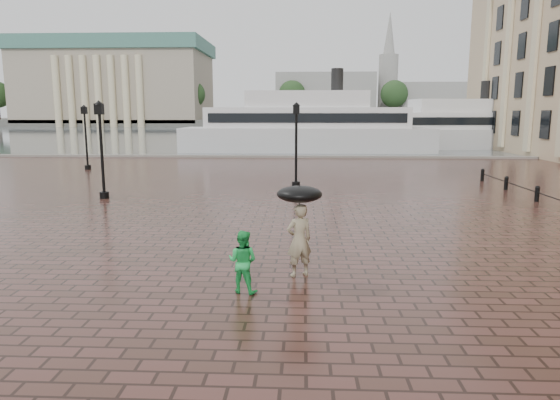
{
  "coord_description": "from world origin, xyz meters",
  "views": [
    {
      "loc": [
        3.37,
        -12.83,
        3.97
      ],
      "look_at": [
        2.69,
        1.87,
        1.4
      ],
      "focal_mm": 32.0,
      "sensor_mm": 36.0,
      "label": 1
    }
  ],
  "objects_px": {
    "ferry_near": "(307,127)",
    "ferry_far": "(460,128)",
    "street_lamps": "(156,142)",
    "adult_pedestrian": "(299,240)",
    "child_pedestrian": "(243,261)"
  },
  "relations": [
    {
      "from": "ferry_near",
      "to": "ferry_far",
      "type": "bearing_deg",
      "value": 16.84
    },
    {
      "from": "street_lamps",
      "to": "ferry_near",
      "type": "bearing_deg",
      "value": 70.07
    },
    {
      "from": "street_lamps",
      "to": "ferry_far",
      "type": "bearing_deg",
      "value": 48.47
    },
    {
      "from": "adult_pedestrian",
      "to": "street_lamps",
      "type": "bearing_deg",
      "value": -88.03
    },
    {
      "from": "adult_pedestrian",
      "to": "ferry_far",
      "type": "xyz_separation_m",
      "value": [
        17.79,
        45.77,
        1.34
      ]
    },
    {
      "from": "ferry_far",
      "to": "street_lamps",
      "type": "bearing_deg",
      "value": -140.56
    },
    {
      "from": "adult_pedestrian",
      "to": "child_pedestrian",
      "type": "bearing_deg",
      "value": 18.34
    },
    {
      "from": "street_lamps",
      "to": "ferry_far",
      "type": "distance_m",
      "value": 39.34
    },
    {
      "from": "ferry_far",
      "to": "ferry_near",
      "type": "bearing_deg",
      "value": -171.74
    },
    {
      "from": "adult_pedestrian",
      "to": "ferry_near",
      "type": "distance_m",
      "value": 40.4
    },
    {
      "from": "ferry_near",
      "to": "ferry_far",
      "type": "relative_size",
      "value": 1.1
    },
    {
      "from": "street_lamps",
      "to": "ferry_far",
      "type": "relative_size",
      "value": 0.66
    },
    {
      "from": "ferry_far",
      "to": "adult_pedestrian",
      "type": "bearing_deg",
      "value": -120.27
    },
    {
      "from": "adult_pedestrian",
      "to": "child_pedestrian",
      "type": "relative_size",
      "value": 1.28
    },
    {
      "from": "adult_pedestrian",
      "to": "ferry_far",
      "type": "bearing_deg",
      "value": -136.21
    }
  ]
}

